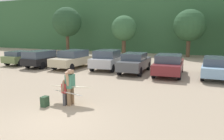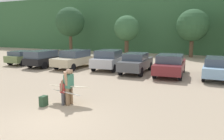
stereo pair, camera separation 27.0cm
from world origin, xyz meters
The scene contains 17 objects.
ground_plane centered at (0.00, 0.00, 0.00)m, with size 120.00×120.00×0.00m, color tan.
hillside_ridge centered at (0.00, 32.10, 4.43)m, with size 108.00×12.00×8.85m, color #38663D.
tree_center_left centered at (-14.34, 22.14, 4.55)m, with size 4.30×4.30×6.72m.
tree_right centered at (-5.53, 22.62, 3.58)m, with size 3.42×3.42×5.33m.
tree_center_right centered at (2.83, 23.26, 3.92)m, with size 3.91×3.91×5.90m.
parked_car_olive_green centered at (-11.70, 10.43, 0.71)m, with size 1.88×3.96×1.35m.
parked_car_black centered at (-8.77, 10.13, 0.80)m, with size 1.95×4.76×1.52m.
parked_car_champagne centered at (-5.96, 10.63, 0.81)m, with size 2.16×4.62×1.57m.
parked_car_silver centered at (-2.79, 11.01, 0.87)m, with size 2.26×4.06×1.66m.
parked_car_dark_gray centered at (-0.18, 10.53, 0.82)m, with size 1.90×4.56×1.57m.
parked_car_maroon centered at (2.47, 10.47, 0.81)m, with size 2.18×4.83×1.57m.
parked_car_sky_blue centered at (5.73, 10.76, 0.79)m, with size 2.00×4.69×1.47m.
person_adult centered at (-0.48, 1.88, 0.91)m, with size 0.32×0.66×1.62m.
person_child centered at (-0.67, 1.76, 0.66)m, with size 0.23×0.47×1.17m.
surfboard_cream centered at (-0.54, 1.99, 0.81)m, with size 2.11×0.92×0.21m.
surfboard_white centered at (-0.61, 1.85, 0.54)m, with size 1.87×0.85×0.26m.
backpack_dropped centered at (-1.38, 1.22, 0.22)m, with size 0.24×0.34×0.45m.
Camera 1 is at (4.99, -6.22, 3.27)m, focal length 35.72 mm.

